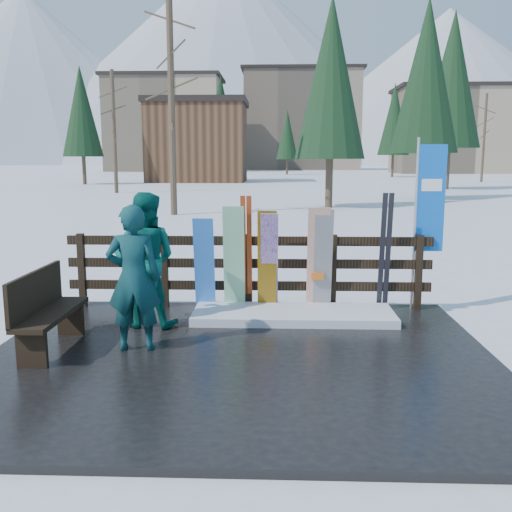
{
  "coord_description": "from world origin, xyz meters",
  "views": [
    {
      "loc": [
        0.43,
        -6.41,
        2.36
      ],
      "look_at": [
        0.16,
        1.0,
        1.1
      ],
      "focal_mm": 40.0,
      "sensor_mm": 36.0,
      "label": 1
    }
  ],
  "objects_px": {
    "snowboard_2": "(267,262)",
    "person_back": "(145,260)",
    "snowboard_3": "(269,262)",
    "snowboard_1": "(234,259)",
    "snowboard_0": "(204,265)",
    "snowboard_5": "(318,260)",
    "person_front": "(134,278)",
    "rental_flag": "(427,205)",
    "snowboard_4": "(323,261)",
    "bench": "(45,309)"
  },
  "relations": [
    {
      "from": "snowboard_2",
      "to": "person_back",
      "type": "distance_m",
      "value": 1.84
    },
    {
      "from": "snowboard_2",
      "to": "snowboard_3",
      "type": "relative_size",
      "value": 0.99
    },
    {
      "from": "snowboard_1",
      "to": "person_back",
      "type": "bearing_deg",
      "value": -146.19
    },
    {
      "from": "person_back",
      "to": "snowboard_0",
      "type": "bearing_deg",
      "value": -126.73
    },
    {
      "from": "snowboard_1",
      "to": "snowboard_5",
      "type": "distance_m",
      "value": 1.25
    },
    {
      "from": "snowboard_0",
      "to": "person_front",
      "type": "relative_size",
      "value": 0.82
    },
    {
      "from": "snowboard_2",
      "to": "snowboard_5",
      "type": "bearing_deg",
      "value": 0.0
    },
    {
      "from": "snowboard_0",
      "to": "rental_flag",
      "type": "relative_size",
      "value": 0.56
    },
    {
      "from": "snowboard_3",
      "to": "snowboard_5",
      "type": "distance_m",
      "value": 0.73
    },
    {
      "from": "snowboard_4",
      "to": "snowboard_3",
      "type": "bearing_deg",
      "value": 180.0
    },
    {
      "from": "bench",
      "to": "snowboard_5",
      "type": "bearing_deg",
      "value": 28.82
    },
    {
      "from": "person_front",
      "to": "snowboard_2",
      "type": "bearing_deg",
      "value": -137.56
    },
    {
      "from": "snowboard_5",
      "to": "rental_flag",
      "type": "distance_m",
      "value": 1.85
    },
    {
      "from": "snowboard_4",
      "to": "snowboard_1",
      "type": "bearing_deg",
      "value": -180.0
    },
    {
      "from": "bench",
      "to": "snowboard_5",
      "type": "relative_size",
      "value": 0.93
    },
    {
      "from": "snowboard_4",
      "to": "person_back",
      "type": "height_order",
      "value": "person_back"
    },
    {
      "from": "person_back",
      "to": "person_front",
      "type": "bearing_deg",
      "value": 101.38
    },
    {
      "from": "snowboard_1",
      "to": "person_front",
      "type": "relative_size",
      "value": 0.92
    },
    {
      "from": "snowboard_2",
      "to": "person_front",
      "type": "height_order",
      "value": "person_front"
    },
    {
      "from": "snowboard_0",
      "to": "person_back",
      "type": "distance_m",
      "value": 1.08
    },
    {
      "from": "snowboard_4",
      "to": "rental_flag",
      "type": "relative_size",
      "value": 0.61
    },
    {
      "from": "snowboard_1",
      "to": "snowboard_2",
      "type": "xyz_separation_m",
      "value": [
        0.5,
        0.0,
        -0.03
      ]
    },
    {
      "from": "bench",
      "to": "person_front",
      "type": "bearing_deg",
      "value": 3.69
    },
    {
      "from": "snowboard_5",
      "to": "person_back",
      "type": "height_order",
      "value": "person_back"
    },
    {
      "from": "snowboard_1",
      "to": "person_back",
      "type": "relative_size",
      "value": 0.88
    },
    {
      "from": "bench",
      "to": "snowboard_4",
      "type": "xyz_separation_m",
      "value": [
        3.46,
        1.86,
        0.27
      ]
    },
    {
      "from": "snowboard_2",
      "to": "person_back",
      "type": "relative_size",
      "value": 0.84
    },
    {
      "from": "rental_flag",
      "to": "person_front",
      "type": "bearing_deg",
      "value": -152.48
    },
    {
      "from": "bench",
      "to": "snowboard_2",
      "type": "xyz_separation_m",
      "value": [
        2.63,
        1.86,
        0.26
      ]
    },
    {
      "from": "rental_flag",
      "to": "person_front",
      "type": "height_order",
      "value": "rental_flag"
    },
    {
      "from": "bench",
      "to": "snowboard_0",
      "type": "relative_size",
      "value": 1.04
    },
    {
      "from": "snowboard_1",
      "to": "snowboard_4",
      "type": "relative_size",
      "value": 1.03
    },
    {
      "from": "snowboard_1",
      "to": "snowboard_4",
      "type": "height_order",
      "value": "snowboard_1"
    },
    {
      "from": "snowboard_0",
      "to": "snowboard_5",
      "type": "xyz_separation_m",
      "value": [
        1.7,
        0.0,
        0.08
      ]
    },
    {
      "from": "snowboard_1",
      "to": "snowboard_5",
      "type": "bearing_deg",
      "value": 0.0
    },
    {
      "from": "snowboard_2",
      "to": "rental_flag",
      "type": "xyz_separation_m",
      "value": [
        2.4,
        0.27,
        0.83
      ]
    },
    {
      "from": "rental_flag",
      "to": "snowboard_2",
      "type": "bearing_deg",
      "value": -173.58
    },
    {
      "from": "snowboard_5",
      "to": "person_front",
      "type": "xyz_separation_m",
      "value": [
        -2.32,
        -1.79,
        0.08
      ]
    },
    {
      "from": "snowboard_5",
      "to": "snowboard_1",
      "type": "bearing_deg",
      "value": -180.0
    },
    {
      "from": "snowboard_1",
      "to": "snowboard_3",
      "type": "height_order",
      "value": "snowboard_1"
    },
    {
      "from": "snowboard_0",
      "to": "snowboard_2",
      "type": "bearing_deg",
      "value": 0.0
    },
    {
      "from": "rental_flag",
      "to": "snowboard_3",
      "type": "bearing_deg",
      "value": -173.49
    },
    {
      "from": "snowboard_2",
      "to": "person_back",
      "type": "xyz_separation_m",
      "value": [
        -1.66,
        -0.78,
        0.15
      ]
    },
    {
      "from": "snowboard_0",
      "to": "snowboard_5",
      "type": "relative_size",
      "value": 0.9
    },
    {
      "from": "snowboard_0",
      "to": "rental_flag",
      "type": "xyz_separation_m",
      "value": [
        3.34,
        0.27,
        0.89
      ]
    },
    {
      "from": "snowboard_3",
      "to": "rental_flag",
      "type": "xyz_separation_m",
      "value": [
        2.36,
        0.27,
        0.85
      ]
    },
    {
      "from": "snowboard_4",
      "to": "rental_flag",
      "type": "height_order",
      "value": "rental_flag"
    },
    {
      "from": "snowboard_1",
      "to": "snowboard_4",
      "type": "distance_m",
      "value": 1.33
    },
    {
      "from": "snowboard_0",
      "to": "snowboard_2",
      "type": "distance_m",
      "value": 0.95
    },
    {
      "from": "snowboard_2",
      "to": "snowboard_4",
      "type": "relative_size",
      "value": 0.98
    }
  ]
}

